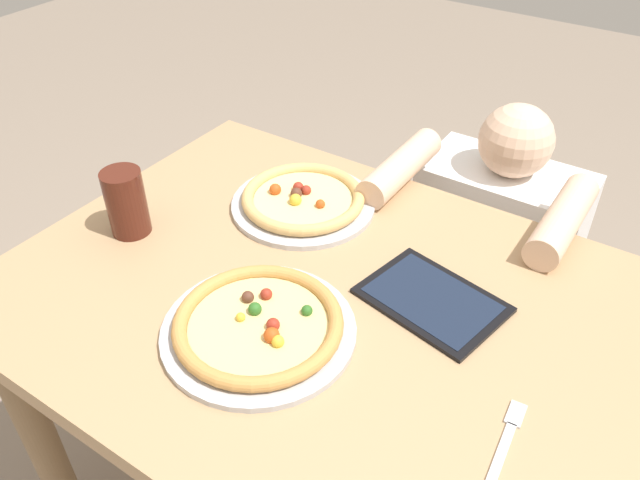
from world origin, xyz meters
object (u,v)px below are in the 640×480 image
pizza_near (259,326)px  pizza_far (303,200)px  fork (503,449)px  diner_seated (487,275)px  drink_cup_colored (126,202)px  tablet (432,300)px

pizza_near → pizza_far: bearing=113.5°
fork → diner_seated: bearing=109.3°
drink_cup_colored → fork: 0.82m
pizza_far → tablet: bearing=-18.0°
pizza_near → drink_cup_colored: bearing=167.8°
tablet → pizza_near: bearing=-132.1°
fork → tablet: (-0.21, 0.22, 0.00)m
drink_cup_colored → diner_seated: (0.55, 0.69, -0.43)m
pizza_near → diner_seated: size_ratio=0.37×
pizza_near → diner_seated: (0.15, 0.78, -0.38)m
pizza_far → fork: (0.57, -0.34, -0.02)m
pizza_near → tablet: pizza_near is taller
tablet → drink_cup_colored: bearing=-166.4°
pizza_near → diner_seated: 0.88m
pizza_far → tablet: 0.38m
pizza_near → drink_cup_colored: size_ratio=2.38×
pizza_near → fork: (0.42, 0.01, -0.02)m
tablet → diner_seated: size_ratio=0.30×
drink_cup_colored → diner_seated: bearing=51.7°
pizza_near → tablet: size_ratio=1.22×
pizza_near → diner_seated: bearing=78.8°
pizza_far → diner_seated: size_ratio=0.34×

